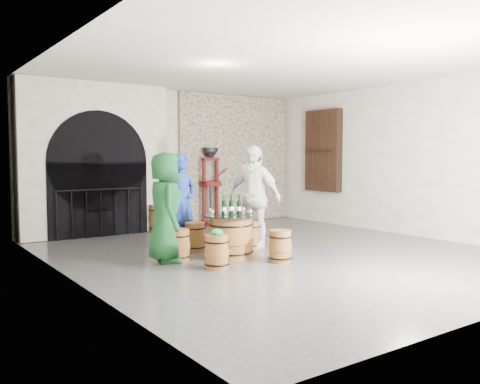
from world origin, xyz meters
TOP-DOWN VIEW (x-y plane):
  - ground at (0.00, 0.00)m, footprint 8.00×8.00m
  - wall_back at (0.00, 4.00)m, footprint 8.00×0.00m
  - wall_left at (-3.50, 0.00)m, footprint 0.00×8.00m
  - wall_right at (3.50, 0.00)m, footprint 0.00×8.00m
  - ceiling at (0.00, 0.00)m, footprint 8.00×8.00m
  - stone_facing_panel at (1.80, 3.94)m, footprint 3.20×0.12m
  - arched_opening at (-1.90, 3.74)m, footprint 3.10×0.60m
  - shuttered_window at (3.38, 2.40)m, footprint 0.23×1.10m
  - barrel_table at (-0.91, 0.11)m, footprint 0.90×0.90m
  - barrel_stool_left at (-1.74, 0.36)m, footprint 0.38×0.38m
  - barrel_stool_far at (-1.10, 0.95)m, footprint 0.38×0.38m
  - barrel_stool_right at (-0.17, 0.56)m, footprint 0.38×0.38m
  - barrel_stool_near_right at (-0.48, -0.64)m, footprint 0.38×0.38m
  - barrel_stool_near_left at (-1.55, -0.47)m, footprint 0.38×0.38m
  - green_cap at (-1.55, -0.48)m, footprint 0.23×0.18m
  - person_green at (-1.93, 0.42)m, footprint 0.78×0.97m
  - person_blue at (-1.17, 1.25)m, footprint 0.73×0.63m
  - person_white at (-0.06, 0.63)m, footprint 0.81×1.18m
  - wine_bottle_left at (-1.00, 0.17)m, footprint 0.08×0.08m
  - wine_bottle_center at (-0.76, 0.09)m, footprint 0.08×0.08m
  - wine_bottle_right at (-0.86, 0.16)m, footprint 0.08×0.08m
  - tasting_glass_a at (-1.09, -0.02)m, footprint 0.05×0.05m
  - tasting_glass_b at (-0.59, 0.20)m, footprint 0.05×0.05m
  - tasting_glass_c at (-1.10, 0.43)m, footprint 0.05×0.05m
  - tasting_glass_d at (-0.66, 0.38)m, footprint 0.05×0.05m
  - tasting_glass_e at (-0.67, -0.12)m, footprint 0.05×0.05m
  - tasting_glass_f at (-1.23, 0.15)m, footprint 0.05×0.05m
  - side_barrel at (-0.59, 3.42)m, footprint 0.45×0.45m
  - corking_press at (0.92, 3.70)m, footprint 0.79×0.47m
  - control_box at (2.05, 3.86)m, footprint 0.18×0.10m

SIDE VIEW (x-z plane):
  - ground at x=0.00m, z-range 0.00..0.00m
  - barrel_stool_left at x=-1.74m, z-range 0.00..0.50m
  - barrel_stool_far at x=-1.10m, z-range 0.00..0.50m
  - barrel_stool_right at x=-0.17m, z-range 0.00..0.50m
  - barrel_stool_near_right at x=-0.48m, z-range 0.00..0.50m
  - barrel_stool_near_left at x=-1.55m, z-range 0.00..0.50m
  - side_barrel at x=-0.59m, z-range 0.00..0.60m
  - barrel_table at x=-0.91m, z-range 0.00..0.70m
  - green_cap at x=-1.55m, z-range 0.50..0.59m
  - tasting_glass_a at x=-1.09m, z-range 0.70..0.80m
  - tasting_glass_b at x=-0.59m, z-range 0.70..0.80m
  - tasting_glass_c at x=-1.10m, z-range 0.70..0.80m
  - tasting_glass_d at x=-0.66m, z-range 0.70..0.80m
  - tasting_glass_e at x=-0.67m, z-range 0.70..0.80m
  - tasting_glass_f at x=-1.23m, z-range 0.70..0.80m
  - wine_bottle_left at x=-1.00m, z-range 0.67..0.99m
  - wine_bottle_center at x=-0.76m, z-range 0.67..0.99m
  - wine_bottle_right at x=-0.86m, z-range 0.67..0.99m
  - person_blue at x=-1.17m, z-range 0.00..1.70m
  - person_green at x=-1.93m, z-range 0.00..1.73m
  - person_white at x=-0.06m, z-range 0.00..1.86m
  - corking_press at x=0.92m, z-range 0.15..2.02m
  - control_box at x=2.05m, z-range 1.24..1.46m
  - arched_opening at x=-1.90m, z-range -0.01..3.18m
  - wall_back at x=0.00m, z-range -2.40..5.60m
  - wall_left at x=-3.50m, z-range -2.40..5.60m
  - wall_right at x=3.50m, z-range -2.40..5.60m
  - stone_facing_panel at x=1.80m, z-range 0.01..3.19m
  - shuttered_window at x=3.38m, z-range 0.80..2.80m
  - ceiling at x=0.00m, z-range 3.20..3.20m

